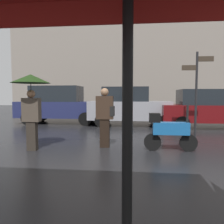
{
  "coord_description": "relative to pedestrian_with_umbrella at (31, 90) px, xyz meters",
  "views": [
    {
      "loc": [
        0.4,
        -2.69,
        1.47
      ],
      "look_at": [
        -0.36,
        4.83,
        0.91
      ],
      "focal_mm": 34.74,
      "sensor_mm": 36.0,
      "label": 1
    }
  ],
  "objects": [
    {
      "name": "parked_car_right",
      "position": [
        -1.23,
        5.79,
        -0.61
      ],
      "size": [
        4.6,
        1.92,
        1.99
      ],
      "rotation": [
        0.0,
        0.0,
        3.22
      ],
      "color": "#1E234C",
      "rests_on": "ground"
    },
    {
      "name": "pedestrian_with_bag",
      "position": [
        1.92,
        0.56,
        -0.66
      ],
      "size": [
        0.52,
        0.24,
        1.69
      ],
      "rotation": [
        0.0,
        0.0,
        3.37
      ],
      "color": "black",
      "rests_on": "ground"
    },
    {
      "name": "parked_car_left",
      "position": [
        2.45,
        5.32,
        -0.66
      ],
      "size": [
        4.0,
        1.87,
        1.91
      ],
      "rotation": [
        0.0,
        0.0,
        -0.17
      ],
      "color": "gray",
      "rests_on": "ground"
    },
    {
      "name": "parked_car_distant",
      "position": [
        6.23,
        4.81,
        -0.72
      ],
      "size": [
        4.6,
        1.9,
        1.77
      ],
      "rotation": [
        0.0,
        0.0,
        0.25
      ],
      "color": "#590C0F",
      "rests_on": "ground"
    },
    {
      "name": "parked_scooter",
      "position": [
        3.67,
        0.31,
        -1.06
      ],
      "size": [
        1.4,
        0.32,
        1.23
      ],
      "rotation": [
        0.0,
        0.0,
        0.32
      ],
      "color": "black",
      "rests_on": "ground"
    },
    {
      "name": "street_signpost",
      "position": [
        4.94,
        2.47,
        0.21
      ],
      "size": [
        1.08,
        0.08,
        3.02
      ],
      "color": "black",
      "rests_on": "ground"
    },
    {
      "name": "building_block",
      "position": [
        2.33,
        12.1,
        5.31
      ],
      "size": [
        18.3,
        2.84,
        13.86
      ],
      "primitive_type": "cube",
      "color": "gray",
      "rests_on": "ground"
    },
    {
      "name": "pedestrian_with_umbrella",
      "position": [
        0.0,
        0.0,
        0.0
      ],
      "size": [
        1.02,
        1.02,
        2.04
      ],
      "rotation": [
        0.0,
        0.0,
        4.09
      ],
      "color": "#2A241E",
      "rests_on": "ground"
    },
    {
      "name": "ground_plane",
      "position": [
        2.33,
        -2.84,
        -1.62
      ],
      "size": [
        60.0,
        60.0,
        0.0
      ],
      "primitive_type": "plane",
      "color": "black"
    }
  ]
}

